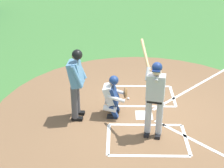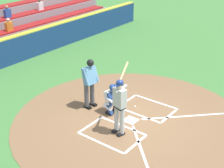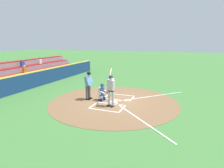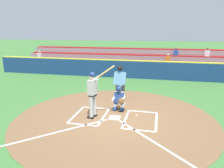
{
  "view_description": "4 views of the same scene",
  "coord_description": "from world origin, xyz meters",
  "px_view_note": "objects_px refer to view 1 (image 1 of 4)",
  "views": [
    {
      "loc": [
        7.45,
        -0.71,
        4.69
      ],
      "look_at": [
        0.24,
        -0.83,
        1.04
      ],
      "focal_mm": 54.0,
      "sensor_mm": 36.0,
      "label": 1
    },
    {
      "loc": [
        8.13,
        5.4,
        5.97
      ],
      "look_at": [
        -0.14,
        -0.91,
        1.06
      ],
      "focal_mm": 53.68,
      "sensor_mm": 36.0,
      "label": 2
    },
    {
      "loc": [
        10.69,
        3.95,
        3.75
      ],
      "look_at": [
        -0.27,
        -0.22,
        1.08
      ],
      "focal_mm": 30.41,
      "sensor_mm": 36.0,
      "label": 3
    },
    {
      "loc": [
        -1.67,
        7.87,
        3.46
      ],
      "look_at": [
        0.38,
        -1.19,
        1.1
      ],
      "focal_mm": 34.46,
      "sensor_mm": 36.0,
      "label": 4
    }
  ],
  "objects_px": {
    "baseball": "(128,99)",
    "catcher": "(113,95)",
    "plate_umpire": "(76,80)",
    "batter": "(155,94)"
  },
  "relations": [
    {
      "from": "catcher",
      "to": "batter",
      "type": "bearing_deg",
      "value": 46.81
    },
    {
      "from": "batter",
      "to": "plate_umpire",
      "type": "height_order",
      "value": "batter"
    },
    {
      "from": "baseball",
      "to": "batter",
      "type": "bearing_deg",
      "value": 17.19
    },
    {
      "from": "plate_umpire",
      "to": "batter",
      "type": "bearing_deg",
      "value": 68.13
    },
    {
      "from": "catcher",
      "to": "baseball",
      "type": "relative_size",
      "value": 15.27
    },
    {
      "from": "batter",
      "to": "catcher",
      "type": "bearing_deg",
      "value": -133.19
    },
    {
      "from": "batter",
      "to": "plate_umpire",
      "type": "relative_size",
      "value": 1.14
    },
    {
      "from": "plate_umpire",
      "to": "baseball",
      "type": "xyz_separation_m",
      "value": [
        -0.95,
        1.32,
        -1.04
      ]
    },
    {
      "from": "baseball",
      "to": "catcher",
      "type": "bearing_deg",
      "value": -27.49
    },
    {
      "from": "catcher",
      "to": "plate_umpire",
      "type": "xyz_separation_m",
      "value": [
        0.14,
        -0.9,
        0.49
      ]
    }
  ]
}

